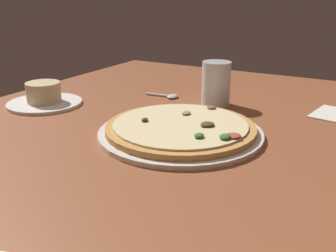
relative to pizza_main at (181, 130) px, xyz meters
The scene contains 5 objects.
dining_table 8.26cm from the pizza_main, 166.92° to the left, with size 150.00×110.00×4.00cm, color brown.
pizza_main is the anchor object (origin of this frame).
ramekin_on_saucer 40.67cm from the pizza_main, 86.65° to the left, with size 18.81×18.81×5.85cm.
water_glass 23.96cm from the pizza_main, ahead, with size 7.26×7.26×11.14cm.
spoon 28.87cm from the pizza_main, 33.72° to the left, with size 4.22×9.36×1.00cm.
Camera 1 is at (-58.66, -35.67, 32.56)cm, focal length 41.64 mm.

